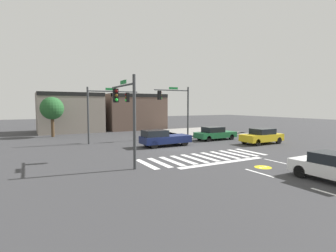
% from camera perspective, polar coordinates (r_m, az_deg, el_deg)
% --- Properties ---
extents(ground_plane, '(120.00, 120.00, 0.00)m').
position_cam_1_polar(ground_plane, '(22.70, 1.22, -4.91)').
color(ground_plane, '#353538').
extents(crosswalk_near, '(9.57, 3.18, 0.01)m').
position_cam_1_polar(crosswalk_near, '(19.00, 8.06, -6.81)').
color(crosswalk_near, silver).
rests_on(crosswalk_near, ground_plane).
extents(lane_markings, '(6.80, 24.25, 0.01)m').
position_cam_1_polar(lane_markings, '(14.43, 32.14, -11.13)').
color(lane_markings, white).
rests_on(lane_markings, ground_plane).
extents(bike_detector_marking, '(1.01, 1.01, 0.01)m').
position_cam_1_polar(bike_detector_marking, '(16.84, 20.20, -8.53)').
color(bike_detector_marking, yellow).
rests_on(bike_detector_marking, ground_plane).
extents(curb_corner_northeast, '(10.00, 10.60, 0.15)m').
position_cam_1_polar(curb_corner_northeast, '(35.09, 5.56, -1.45)').
color(curb_corner_northeast, gray).
rests_on(curb_corner_northeast, ground_plane).
extents(storefront_row, '(18.16, 6.96, 5.47)m').
position_cam_1_polar(storefront_row, '(40.16, -13.96, 3.02)').
color(storefront_row, gray).
rests_on(storefront_row, ground_plane).
extents(traffic_signal_northeast, '(4.32, 0.32, 5.81)m').
position_cam_1_polar(traffic_signal_northeast, '(28.66, 1.78, 5.06)').
color(traffic_signal_northeast, '#383A3D').
rests_on(traffic_signal_northeast, ground_plane).
extents(traffic_signal_northwest, '(5.16, 0.32, 5.51)m').
position_cam_1_polar(traffic_signal_northwest, '(26.41, -13.32, 4.69)').
color(traffic_signal_northwest, '#383A3D').
rests_on(traffic_signal_northwest, ground_plane).
extents(traffic_signal_southwest, '(0.32, 4.25, 5.51)m').
position_cam_1_polar(traffic_signal_southwest, '(16.54, -9.41, 4.50)').
color(traffic_signal_southwest, '#383A3D').
rests_on(traffic_signal_southwest, ground_plane).
extents(car_navy, '(4.59, 1.81, 1.52)m').
position_cam_1_polar(car_navy, '(23.62, -1.09, -2.65)').
color(car_navy, '#141E4C').
rests_on(car_navy, ground_plane).
extents(car_yellow, '(4.22, 1.86, 1.49)m').
position_cam_1_polar(car_yellow, '(26.76, 19.96, -2.11)').
color(car_yellow, gold).
rests_on(car_yellow, ground_plane).
extents(car_green, '(4.56, 1.83, 1.42)m').
position_cam_1_polar(car_green, '(28.47, 10.28, -1.62)').
color(car_green, '#1E6638').
rests_on(car_green, ground_plane).
extents(roadside_tree, '(2.68, 2.68, 4.74)m').
position_cam_1_polar(roadside_tree, '(33.51, -24.18, 3.53)').
color(roadside_tree, '#4C3823').
rests_on(roadside_tree, ground_plane).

